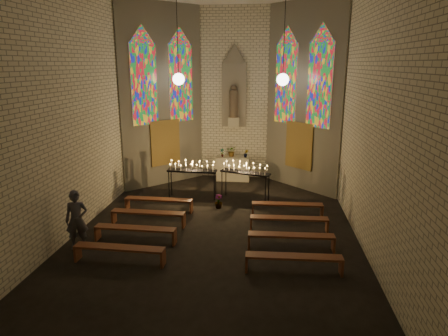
{
  "coord_description": "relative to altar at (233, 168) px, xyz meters",
  "views": [
    {
      "loc": [
        1.43,
        -10.65,
        4.76
      ],
      "look_at": [
        0.14,
        0.89,
        1.71
      ],
      "focal_mm": 32.0,
      "sensor_mm": 36.0,
      "label": 1
    }
  ],
  "objects": [
    {
      "name": "floor",
      "position": [
        0.0,
        -5.45,
        -0.5
      ],
      "size": [
        12.0,
        12.0,
        0.0
      ],
      "primitive_type": "plane",
      "color": "black",
      "rests_on": "ground"
    },
    {
      "name": "room",
      "position": [
        -0.0,
        -2.08,
        3.22
      ],
      "size": [
        8.22,
        12.43,
        7.0
      ],
      "color": "beige",
      "rests_on": "ground"
    },
    {
      "name": "altar",
      "position": [
        0.0,
        0.0,
        0.0
      ],
      "size": [
        1.4,
        0.6,
        1.0
      ],
      "primitive_type": "cube",
      "color": "#B9B597",
      "rests_on": "ground"
    },
    {
      "name": "flower_vase_left",
      "position": [
        -0.44,
        -0.05,
        0.68
      ],
      "size": [
        0.21,
        0.17,
        0.35
      ],
      "primitive_type": "imported",
      "rotation": [
        0.0,
        0.0,
        -0.3
      ],
      "color": "#4C723F",
      "rests_on": "altar"
    },
    {
      "name": "flower_vase_center",
      "position": [
        -0.05,
        0.07,
        0.72
      ],
      "size": [
        0.41,
        0.36,
        0.45
      ],
      "primitive_type": "imported",
      "rotation": [
        0.0,
        0.0,
        -0.03
      ],
      "color": "#4C723F",
      "rests_on": "altar"
    },
    {
      "name": "flower_vase_right",
      "position": [
        0.55,
        -0.06,
        0.67
      ],
      "size": [
        0.19,
        0.16,
        0.34
      ],
      "primitive_type": "imported",
      "rotation": [
        0.0,
        0.0,
        -0.06
      ],
      "color": "#4C723F",
      "rests_on": "altar"
    },
    {
      "name": "aisle_flower_pot",
      "position": [
        -0.17,
        -3.43,
        -0.27
      ],
      "size": [
        0.33,
        0.33,
        0.47
      ],
      "primitive_type": "imported",
      "rotation": [
        0.0,
        0.0,
        0.29
      ],
      "color": "#4C723F",
      "rests_on": "ground"
    },
    {
      "name": "votive_stand_left",
      "position": [
        -1.25,
        -2.46,
        0.62
      ],
      "size": [
        1.79,
        0.48,
        1.31
      ],
      "rotation": [
        0.0,
        0.0,
        -0.03
      ],
      "color": "black",
      "rests_on": "ground"
    },
    {
      "name": "votive_stand_right",
      "position": [
        0.66,
        -2.5,
        0.62
      ],
      "size": [
        1.82,
        0.99,
        1.31
      ],
      "rotation": [
        0.0,
        0.0,
        -0.34
      ],
      "color": "black",
      "rests_on": "ground"
    },
    {
      "name": "pew_left_0",
      "position": [
        -2.11,
        -3.92,
        -0.15
      ],
      "size": [
        2.26,
        0.38,
        0.43
      ],
      "rotation": [
        0.0,
        0.0,
        -0.03
      ],
      "color": "brown",
      "rests_on": "ground"
    },
    {
      "name": "pew_right_0",
      "position": [
        2.11,
        -3.92,
        -0.15
      ],
      "size": [
        2.26,
        0.38,
        0.43
      ],
      "rotation": [
        0.0,
        0.0,
        0.03
      ],
      "color": "brown",
      "rests_on": "ground"
    },
    {
      "name": "pew_left_1",
      "position": [
        -2.11,
        -5.12,
        -0.15
      ],
      "size": [
        2.26,
        0.38,
        0.43
      ],
      "rotation": [
        0.0,
        0.0,
        -0.03
      ],
      "color": "brown",
      "rests_on": "ground"
    },
    {
      "name": "pew_right_1",
      "position": [
        2.11,
        -5.12,
        -0.15
      ],
      "size": [
        2.26,
        0.38,
        0.43
      ],
      "rotation": [
        0.0,
        0.0,
        0.03
      ],
      "color": "brown",
      "rests_on": "ground"
    },
    {
      "name": "pew_left_2",
      "position": [
        -2.11,
        -6.32,
        -0.15
      ],
      "size": [
        2.26,
        0.38,
        0.43
      ],
      "rotation": [
        0.0,
        0.0,
        -0.03
      ],
      "color": "brown",
      "rests_on": "ground"
    },
    {
      "name": "pew_right_2",
      "position": [
        2.11,
        -6.32,
        -0.15
      ],
      "size": [
        2.26,
        0.38,
        0.43
      ],
      "rotation": [
        0.0,
        0.0,
        0.03
      ],
      "color": "brown",
      "rests_on": "ground"
    },
    {
      "name": "pew_left_3",
      "position": [
        -2.11,
        -7.52,
        -0.15
      ],
      "size": [
        2.26,
        0.38,
        0.43
      ],
      "rotation": [
        0.0,
        0.0,
        -0.03
      ],
      "color": "brown",
      "rests_on": "ground"
    },
    {
      "name": "pew_right_3",
      "position": [
        2.11,
        -7.52,
        -0.15
      ],
      "size": [
        2.26,
        0.38,
        0.43
      ],
      "rotation": [
        0.0,
        0.0,
        0.03
      ],
      "color": "brown",
      "rests_on": "ground"
    },
    {
      "name": "visitor",
      "position": [
        -3.49,
        -6.84,
        0.29
      ],
      "size": [
        0.66,
        0.53,
        1.59
      ],
      "primitive_type": "imported",
      "rotation": [
        0.0,
        0.0,
        0.3
      ],
      "color": "#46454E",
      "rests_on": "ground"
    }
  ]
}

